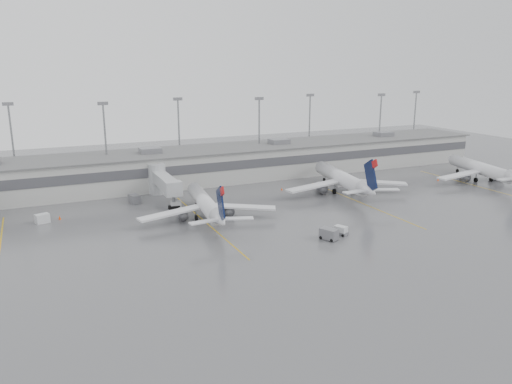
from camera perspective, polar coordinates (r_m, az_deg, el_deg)
name	(u,v)px	position (r m, az deg, el deg)	size (l,w,h in m)	color
ground	(360,252)	(81.96, 11.78, -6.68)	(260.00, 260.00, 0.00)	#4F4F52
terminal	(228,163)	(130.18, -3.28, 3.38)	(152.00, 17.00, 9.45)	#B1B2AC
light_masts	(219,130)	(134.25, -4.22, 7.10)	(142.40, 8.00, 20.60)	gray
jet_bridge_right	(162,181)	(112.78, -10.73, 1.26)	(4.00, 17.20, 7.00)	#A6A8AB
stand_markings	(289,212)	(101.14, 3.78, -2.31)	(105.25, 40.00, 0.01)	#CE9D0C
jet_mid_left	(206,204)	(96.34, -5.73, -1.34)	(26.60, 29.98, 9.72)	silver
jet_mid_right	(343,179)	(117.10, 9.91, 1.51)	(29.13, 32.94, 10.74)	silver
jet_far_right	(483,169)	(139.19, 24.55, 2.41)	(27.71, 31.42, 10.32)	silver
baggage_tug	(341,231)	(88.87, 9.65, -4.47)	(2.42, 2.89, 1.60)	silver
baggage_cart	(329,234)	(86.11, 8.33, -4.76)	(2.81, 3.44, 1.93)	slate
gse_uld_a	(42,218)	(102.27, -23.23, -2.80)	(2.42, 1.61, 1.71)	silver
gse_uld_b	(176,205)	(104.73, -9.14, -1.45)	(2.14, 1.43, 1.52)	silver
gse_uld_c	(340,182)	(124.09, 9.61, 1.08)	(2.41, 1.61, 1.71)	silver
gse_loader	(134,199)	(110.37, -13.73, -0.77)	(1.87, 2.98, 1.87)	slate
cone_a	(60,217)	(103.40, -21.53, -2.73)	(0.47, 0.47, 0.75)	#F64305
cone_b	(216,210)	(101.36, -4.57, -2.06)	(0.49, 0.49, 0.78)	#F64305
cone_c	(282,189)	(118.38, 2.97, 0.36)	(0.43, 0.43, 0.68)	#F64305
cone_d	(438,179)	(136.34, 20.09, 1.39)	(0.46, 0.46, 0.73)	#F64305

